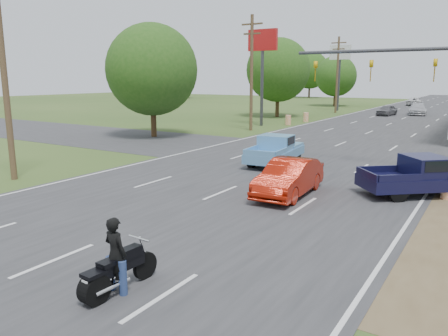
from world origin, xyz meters
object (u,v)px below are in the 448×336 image
Objects in this scene: distant_car_grey at (387,110)px; blue_pickup at (276,149)px; distant_car_white at (414,102)px; motorcycle at (115,273)px; navy_pickup at (425,176)px; rider at (116,258)px; distant_car_silver at (418,109)px; red_convertible at (289,178)px.

blue_pickup is at bearing -78.16° from distant_car_grey.
distant_car_white is at bearing 87.05° from blue_pickup.
navy_pickup reaches higher than motorcycle.
distant_car_grey reaches higher than motorcycle.
distant_car_silver is at bearing -84.10° from rider.
motorcycle is at bearing -91.81° from red_convertible.
distant_car_white is (-5.50, 64.89, -0.03)m from red_convertible.
distant_car_silver is at bearing 82.99° from blue_pickup.
motorcycle is 0.41× the size of distant_car_silver.
rider is at bearing -75.17° from distant_car_grey.
distant_car_silver reaches higher than motorcycle.
distant_car_grey is at bearing -80.54° from rider.
navy_pickup is at bearing -106.03° from rider.
distant_car_grey is (-5.06, 41.72, -0.06)m from red_convertible.
distant_car_grey is at bearing -142.43° from distant_car_silver.
motorcycle is 0.43× the size of navy_pickup.
distant_car_white is (-2.20, 59.13, -0.11)m from blue_pickup.
rider reaches higher than navy_pickup.
distant_car_grey is 4.49m from distant_car_silver.
distant_car_white is at bearing 92.25° from red_convertible.
rider is 51.51m from distant_car_grey.
blue_pickup is at bearing 117.20° from red_convertible.
distant_car_white is at bearing 90.92° from distant_car_silver.
distant_car_silver reaches higher than distant_car_white.
red_convertible is 42.03m from distant_car_grey.
distant_car_white is at bearing 98.00° from motorcycle.
red_convertible is 6.64m from blue_pickup.
motorcycle is at bearing 88.08° from distant_car_white.
motorcycle is at bearing -75.18° from distant_car_grey.
distant_car_white is (-5.63, 74.46, 0.21)m from motorcycle.
motorcycle is at bearing -60.35° from navy_pickup.
distant_car_white is (-5.63, 74.41, -0.13)m from rider.
red_convertible is 9.58m from motorcycle.
rider is at bearing -82.43° from blue_pickup.
distant_car_grey is at bearing 94.33° from red_convertible.
red_convertible is at bearing -85.52° from rider.
blue_pickup is 1.02× the size of navy_pickup.
navy_pickup reaches higher than distant_car_grey.
red_convertible is at bearing -74.05° from distant_car_grey.
motorcycle is 51.56m from distant_car_grey.
red_convertible is 1.13× the size of distant_car_grey.
blue_pickup is (-3.30, 5.76, 0.08)m from red_convertible.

